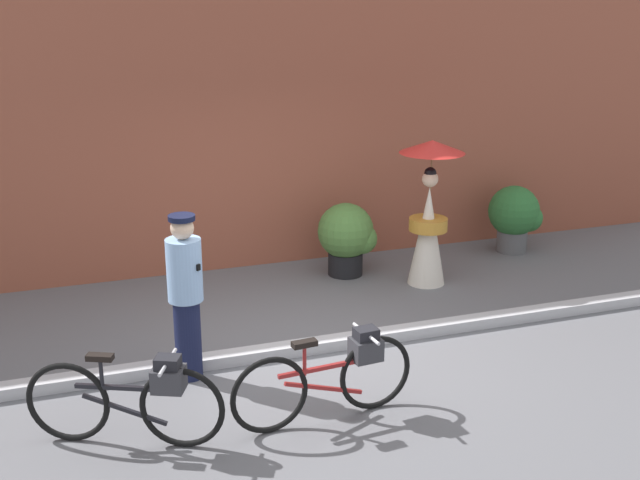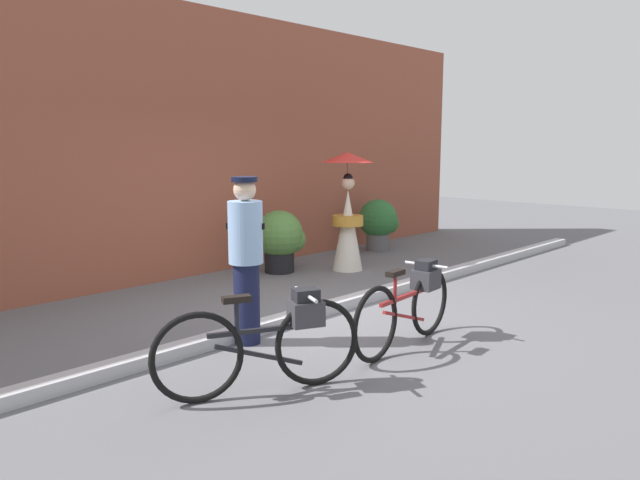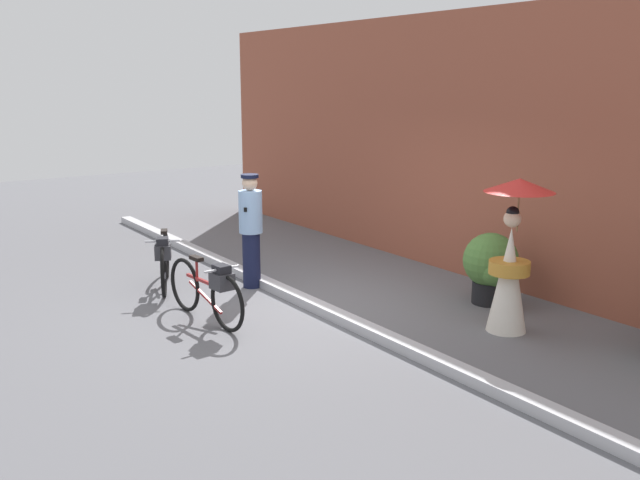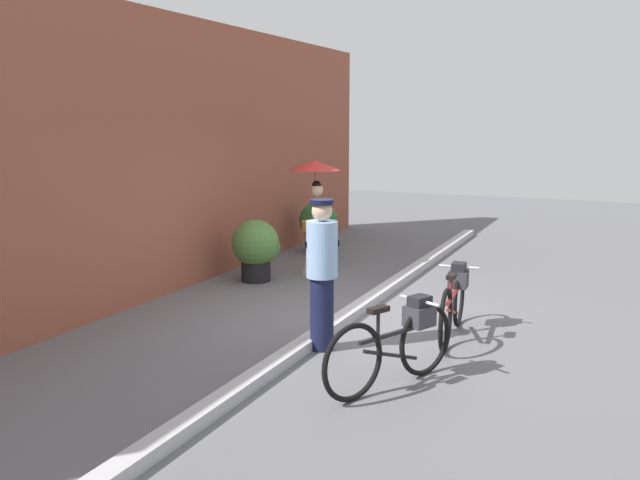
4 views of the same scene
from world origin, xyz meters
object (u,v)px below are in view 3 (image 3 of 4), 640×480
at_px(person_officer, 251,228).
at_px(bicycle_near_officer, 164,259).
at_px(person_with_parasol, 511,255).
at_px(potted_plant_by_door, 491,265).
at_px(bicycle_far_side, 209,289).

bearing_deg(person_officer, bicycle_near_officer, -121.06).
bearing_deg(person_with_parasol, person_officer, -154.22).
bearing_deg(potted_plant_by_door, person_officer, -138.19).
relative_size(bicycle_near_officer, potted_plant_by_door, 1.61).
height_order(bicycle_far_side, person_officer, person_officer).
relative_size(bicycle_near_officer, bicycle_far_side, 0.91).
distance_m(bicycle_near_officer, bicycle_far_side, 1.72).
bearing_deg(person_with_parasol, bicycle_far_side, -129.20).
relative_size(bicycle_far_side, person_with_parasol, 0.93).
distance_m(bicycle_near_officer, person_officer, 1.33).
xyz_separation_m(bicycle_near_officer, person_officer, (0.65, 1.08, 0.45)).
distance_m(bicycle_near_officer, potted_plant_by_door, 4.62).
bearing_deg(person_officer, potted_plant_by_door, 41.81).
xyz_separation_m(bicycle_far_side, potted_plant_by_door, (1.46, 3.47, 0.10)).
bearing_deg(person_with_parasol, bicycle_near_officer, -146.10).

